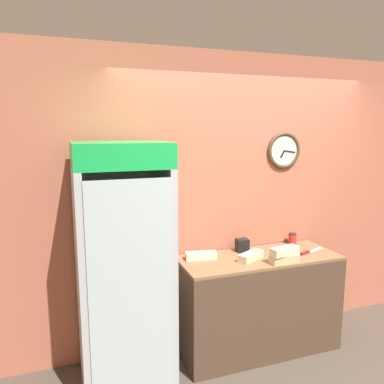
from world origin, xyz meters
TOP-DOWN VIEW (x-y plane):
  - wall_back at (0.00, 1.16)m, footprint 5.20×0.09m
  - prep_counter at (0.00, 0.83)m, footprint 1.45×0.56m
  - beverage_cooler at (-1.23, 0.80)m, footprint 0.68×0.71m
  - sandwich_stack_bottom at (0.12, 0.62)m, footprint 0.26×0.11m
  - sandwich_stack_middle at (0.12, 0.62)m, footprint 0.27×0.13m
  - sandwich_flat_left at (-0.12, 0.78)m, footprint 0.28×0.21m
  - sandwich_flat_right at (-0.52, 0.94)m, footprint 0.28×0.14m
  - chefs_knife at (0.48, 0.77)m, footprint 0.33×0.15m
  - condiment_jar at (0.49, 1.05)m, footprint 0.08×0.08m
  - napkin_dispenser at (-0.08, 1.01)m, footprint 0.11×0.09m

SIDE VIEW (x-z plane):
  - prep_counter at x=0.00m, z-range 0.00..0.89m
  - chefs_knife at x=0.48m, z-range 0.89..0.91m
  - sandwich_flat_right at x=-0.52m, z-range 0.89..0.95m
  - sandwich_flat_left at x=-0.12m, z-range 0.89..0.95m
  - sandwich_stack_bottom at x=0.12m, z-range 0.89..0.96m
  - condiment_jar at x=0.49m, z-range 0.89..1.00m
  - napkin_dispenser at x=-0.08m, z-range 0.89..1.01m
  - sandwich_stack_middle at x=0.12m, z-range 0.96..1.03m
  - beverage_cooler at x=-1.23m, z-range 0.09..2.01m
  - wall_back at x=0.00m, z-range 0.00..2.70m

